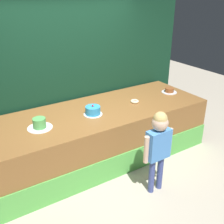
# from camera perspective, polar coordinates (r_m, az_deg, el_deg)

# --- Properties ---
(ground_plane) EXTENTS (12.00, 12.00, 0.00)m
(ground_plane) POSITION_cam_1_polar(r_m,az_deg,el_deg) (4.20, -0.00, -13.93)
(ground_plane) COLOR #BCB29E
(stage_platform) EXTENTS (3.93, 1.29, 0.86)m
(stage_platform) POSITION_cam_1_polar(r_m,az_deg,el_deg) (4.42, -4.41, -5.20)
(stage_platform) COLOR brown
(stage_platform) RESTS_ON ground_plane
(curtain_backdrop) EXTENTS (4.61, 0.08, 3.08)m
(curtain_backdrop) POSITION_cam_1_polar(r_m,az_deg,el_deg) (4.64, -9.29, 10.83)
(curtain_backdrop) COLOR #113823
(curtain_backdrop) RESTS_ON ground_plane
(child_figure) EXTENTS (0.47, 0.22, 1.22)m
(child_figure) POSITION_cam_1_polar(r_m,az_deg,el_deg) (3.62, 9.81, -6.25)
(child_figure) COLOR #3F4C8C
(child_figure) RESTS_ON ground_plane
(donut) EXTENTS (0.14, 0.14, 0.04)m
(donut) POSITION_cam_1_polar(r_m,az_deg,el_deg) (4.60, 4.83, 2.28)
(donut) COLOR beige
(donut) RESTS_ON stage_platform
(cake_left) EXTENTS (0.35, 0.35, 0.15)m
(cake_left) POSITION_cam_1_polar(r_m,az_deg,el_deg) (3.85, -15.09, -2.46)
(cake_left) COLOR white
(cake_left) RESTS_ON stage_platform
(cake_center) EXTENTS (0.29, 0.29, 0.16)m
(cake_center) POSITION_cam_1_polar(r_m,az_deg,el_deg) (4.12, -4.06, 0.28)
(cake_center) COLOR white
(cake_center) RESTS_ON stage_platform
(cake_right) EXTENTS (0.28, 0.28, 0.09)m
(cake_right) POSITION_cam_1_polar(r_m,az_deg,el_deg) (5.14, 12.03, 4.47)
(cake_right) COLOR silver
(cake_right) RESTS_ON stage_platform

